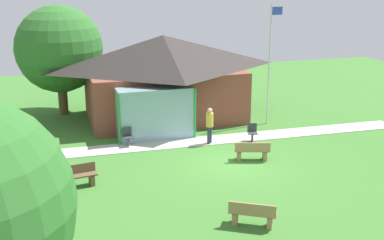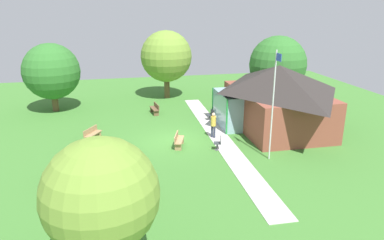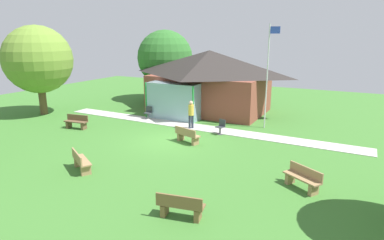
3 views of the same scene
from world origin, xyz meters
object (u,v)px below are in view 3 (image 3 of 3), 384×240
bench_front_center (81,162)px  tree_west_hedge (38,60)px  bench_rear_near_path (187,136)px  bench_front_right (180,207)px  bench_mid_left (76,122)px  patio_chair_porch_left (148,113)px  flagpole (268,73)px  tree_behind_pavilion_left (165,58)px  bench_lawn_far_right (303,179)px  visitor_on_path (191,112)px  pavilion (208,80)px  patio_chair_lawn_spare (221,127)px

bench_front_center → tree_west_hedge: bearing=178.4°
bench_rear_near_path → bench_front_right: (3.28, -6.64, 0.00)m
bench_mid_left → patio_chair_porch_left: bearing=-131.5°
bench_rear_near_path → tree_west_hedge: 12.94m
bench_mid_left → bench_front_right: (10.65, -6.00, 0.00)m
flagpole → bench_front_center: flagpole is taller
tree_behind_pavilion_left → tree_west_hedge: bearing=-120.0°
bench_lawn_far_right → visitor_on_path: visitor_on_path is taller
bench_rear_near_path → visitor_on_path: 2.82m
pavilion → patio_chair_porch_left: size_ratio=10.54×
bench_front_right → visitor_on_path: visitor_on_path is taller
pavilion → tree_west_hedge: bearing=-148.8°
tree_west_hedge → tree_behind_pavilion_left: bearing=60.0°
bench_lawn_far_right → bench_front_center: same height
bench_front_center → tree_behind_pavilion_left: tree_behind_pavilion_left is taller
tree_west_hedge → tree_behind_pavilion_left: tree_west_hedge is taller
bench_front_right → bench_mid_left: bearing=140.2°
bench_rear_near_path → patio_chair_lawn_spare: bearing=84.1°
tree_west_hedge → tree_behind_pavilion_left: size_ratio=1.04×
bench_front_center → visitor_on_path: (1.20, 7.84, 0.62)m
bench_front_right → patio_chair_lawn_spare: bearing=93.9°
patio_chair_lawn_spare → tree_behind_pavilion_left: (-8.35, 7.51, 3.26)m
patio_chair_lawn_spare → tree_west_hedge: tree_west_hedge is taller
bench_front_center → tree_west_hedge: 12.49m
bench_front_center → bench_rear_near_path: bearing=97.4°
patio_chair_lawn_spare → flagpole: bearing=-111.3°
bench_lawn_far_right → tree_west_hedge: size_ratio=0.24×
bench_front_right → patio_chair_lawn_spare: (-2.29, 8.95, 0.01)m
pavilion → bench_lawn_far_right: (8.47, -10.09, -1.97)m
flagpole → tree_behind_pavilion_left: 11.45m
bench_mid_left → patio_chair_lawn_spare: 8.86m
bench_rear_near_path → patio_chair_porch_left: patio_chair_porch_left is taller
bench_mid_left → flagpole: bearing=-160.5°
bench_front_right → patio_chair_lawn_spare: patio_chair_lawn_spare is taller
bench_front_right → visitor_on_path: bearing=104.9°
patio_chair_lawn_spare → bench_front_center: bearing=83.4°
bench_front_center → patio_chair_porch_left: bearing=136.7°
visitor_on_path → flagpole: bearing=-16.1°
flagpole → tree_west_hedge: bearing=-166.4°
bench_mid_left → patio_chair_porch_left: (2.59, 3.97, 0.01)m
bench_lawn_far_right → patio_chair_lawn_spare: patio_chair_lawn_spare is taller
flagpole → bench_front_right: size_ratio=4.00×
bench_rear_near_path → tree_west_hedge: (-12.41, 1.07, 3.52)m
bench_lawn_far_right → tree_west_hedge: bearing=20.8°
bench_front_center → tree_west_hedge: (-10.15, 6.38, 3.52)m
bench_lawn_far_right → tree_behind_pavilion_left: bearing=-10.2°
bench_rear_near_path → patio_chair_lawn_spare: patio_chair_lawn_spare is taller
patio_chair_porch_left → tree_west_hedge: 8.70m
bench_front_right → bench_front_center: 5.70m
tree_west_hedge → flagpole: bearing=13.6°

